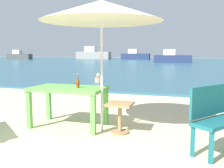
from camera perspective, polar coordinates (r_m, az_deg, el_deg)
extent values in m
plane|color=beige|center=(3.84, -9.67, -14.60)|extent=(120.00, 120.00, 0.00)
cube|color=#2D6075|center=(33.24, 14.48, 4.65)|extent=(120.00, 50.00, 0.08)
cube|color=#60B24C|center=(4.85, -9.87, -1.06)|extent=(1.40, 0.80, 0.06)
cube|color=#60B24C|center=(4.96, -18.21, -5.60)|extent=(0.08, 0.08, 0.70)
cube|color=#60B24C|center=(4.36, -4.26, -7.01)|extent=(0.08, 0.08, 0.70)
cube|color=#60B24C|center=(5.52, -14.11, -4.18)|extent=(0.08, 0.08, 0.70)
cube|color=#60B24C|center=(4.98, -1.38, -5.18)|extent=(0.08, 0.08, 0.70)
cylinder|color=brown|center=(4.72, -7.76, 0.07)|extent=(0.06, 0.06, 0.16)
cone|color=brown|center=(4.71, -7.78, 1.01)|extent=(0.06, 0.06, 0.03)
cylinder|color=brown|center=(4.71, -7.79, 1.70)|extent=(0.03, 0.03, 0.09)
cylinder|color=red|center=(4.72, -7.76, -0.02)|extent=(0.07, 0.07, 0.05)
cylinder|color=gold|center=(4.70, -7.80, 2.28)|extent=(0.03, 0.03, 0.01)
cylinder|color=silver|center=(4.44, -2.33, 3.73)|extent=(0.04, 0.04, 2.30)
cone|color=beige|center=(4.48, -2.39, 16.19)|extent=(2.10, 2.10, 0.36)
cube|color=#9E7A51|center=(4.42, 1.81, -4.55)|extent=(0.44, 0.44, 0.04)
cylinder|color=#9E7A51|center=(4.48, 1.79, -7.93)|extent=(0.07, 0.07, 0.50)
cylinder|color=#9E7A51|center=(4.55, 1.78, -10.79)|extent=(0.32, 0.32, 0.03)
cube|color=#196066|center=(4.02, 22.46, -3.22)|extent=(0.75, 0.99, 0.44)
cube|color=#196066|center=(3.55, 21.53, -13.22)|extent=(0.06, 0.06, 0.42)
cube|color=#196066|center=(3.69, 17.78, -12.24)|extent=(0.06, 0.06, 0.42)
cylinder|color=tan|center=(11.31, -3.05, 0.94)|extent=(0.34, 0.34, 0.20)
sphere|color=tan|center=(11.29, -3.06, 1.98)|extent=(0.21, 0.21, 0.21)
cube|color=navy|center=(32.67, 13.60, 5.53)|extent=(4.61, 1.26, 0.94)
cube|color=silver|center=(32.69, 12.91, 7.03)|extent=(1.47, 0.94, 0.73)
cube|color=#4C4C4C|center=(50.31, -20.20, 5.85)|extent=(4.78, 1.30, 0.98)
cube|color=silver|center=(50.56, -20.63, 6.82)|extent=(1.52, 0.98, 0.76)
cube|color=gray|center=(50.05, -4.21, 6.50)|extent=(6.76, 1.84, 1.38)
cube|color=silver|center=(50.28, -4.88, 7.90)|extent=(2.15, 1.38, 1.08)
cube|color=navy|center=(46.32, 5.33, 6.23)|extent=(5.16, 1.41, 1.06)
cube|color=silver|center=(46.41, 4.78, 7.39)|extent=(1.64, 1.06, 0.82)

